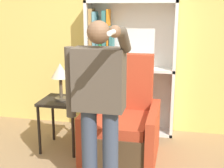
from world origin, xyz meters
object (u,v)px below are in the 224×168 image
(person_standing, at_px, (99,100))
(table_lamp, at_px, (60,73))
(armchair, at_px, (123,127))
(bookcase, at_px, (119,70))
(side_table, at_px, (62,107))

(person_standing, height_order, table_lamp, person_standing)
(person_standing, bearing_deg, armchair, 85.94)
(bookcase, bearing_deg, table_lamp, -127.32)
(bookcase, distance_m, side_table, 1.03)
(armchair, xyz_separation_m, person_standing, (-0.06, -0.90, 0.61))
(bookcase, relative_size, person_standing, 1.11)
(bookcase, xyz_separation_m, table_lamp, (-0.59, -0.77, 0.10))
(person_standing, distance_m, table_lamp, 1.18)
(bookcase, distance_m, armchair, 0.98)
(person_standing, relative_size, table_lamp, 3.64)
(armchair, height_order, table_lamp, armchair)
(side_table, distance_m, table_lamp, 0.45)
(armchair, distance_m, side_table, 0.82)
(bookcase, height_order, armchair, bookcase)
(person_standing, height_order, side_table, person_standing)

